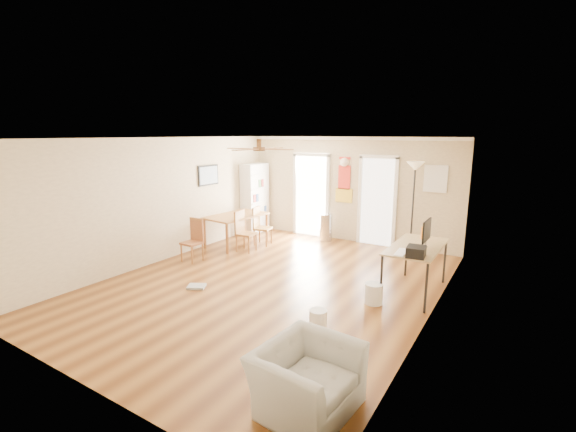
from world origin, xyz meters
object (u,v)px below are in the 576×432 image
Objects in this scene: bookshelf at (255,198)px; wastebasket_a at (374,294)px; dining_chair_right_b at (246,232)px; trash_can at (326,227)px; printer at (416,252)px; dining_chair_right_a at (263,226)px; dining_chair_near at (192,241)px; computer_desk at (415,269)px; wastebasket_b at (318,320)px; armchair at (307,379)px; dining_table at (237,230)px; torchiere_lamp at (413,208)px.

bookshelf reaches higher than wastebasket_a.
dining_chair_right_b is (0.94, -1.63, -0.47)m from bookshelf.
trash_can is 2.20× the size of printer.
dining_chair_right_a is 1.02× the size of dining_chair_near.
computer_desk is at bearing -38.38° from trash_can.
computer_desk is 0.80m from printer.
printer is 1.87m from wastebasket_b.
wastebasket_b is (4.06, -4.07, -0.79)m from bookshelf.
printer is at bearing -0.57° from armchair.
dining_table is at bearing 50.72° from armchair.
trash_can is (2.10, 0.16, -0.59)m from bookshelf.
bookshelf is 5.68× the size of wastebasket_a.
armchair is at bearing -31.14° from dining_chair_near.
dining_chair_right_a is at bearing 164.92° from computer_desk.
trash_can is 0.45× the size of computer_desk.
armchair is (3.75, -3.91, -0.15)m from dining_chair_right_b.
bookshelf is at bearing 99.27° from dining_chair_near.
wastebasket_a is (2.33, -2.99, -0.18)m from trash_can.
computer_desk is 1.57× the size of armchair.
wastebasket_a is (3.48, -1.20, -0.30)m from dining_chair_right_b.
wastebasket_a is 0.34× the size of armchair.
trash_can is (1.71, 2.96, -0.11)m from dining_chair_near.
wastebasket_b is (-0.14, -4.30, -0.89)m from torchiere_lamp.
dining_chair_near is 4.63m from printer.
torchiere_lamp is at bearing 99.20° from printer.
wastebasket_b is at bearing -36.98° from bookshelf.
trash_can is (1.16, 1.79, -0.12)m from dining_chair_right_b.
dining_chair_right_b is 1.35× the size of trash_can.
torchiere_lamp reaches higher than dining_chair_right_a.
trash_can is at bearing 127.88° from wastebasket_a.
dining_chair_right_a is 1.91m from dining_chair_near.
computer_desk is (4.86, -2.03, -0.53)m from bookshelf.
bookshelf is 2.08× the size of dining_chair_near.
dining_chair_near is 1.30× the size of trash_can.
armchair is at bearing -152.39° from dining_chair_right_a.
bookshelf is 5.29m from computer_desk.
dining_table is at bearing 91.29° from dining_chair_near.
bookshelf is at bearing 145.86° from printer.
printer reaches higher than armchair.
bookshelf is 4.21m from torchiere_lamp.
dining_chair_right_a is (0.55, 0.33, 0.09)m from dining_table.
torchiere_lamp is 2.98m from printer.
computer_desk reaches higher than wastebasket_b.
dining_chair_right_a is at bearing 44.71° from armchair.
torchiere_lamp is at bearing 94.18° from wastebasket_a.
dining_chair_right_a is at bearing 30.66° from dining_table.
torchiere_lamp is (3.81, 1.53, 0.67)m from dining_table.
wastebasket_a is (-0.57, -0.19, -0.74)m from printer.
printer is (4.99, -2.64, -0.03)m from bookshelf.
armchair is at bearing -84.33° from wastebasket_a.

